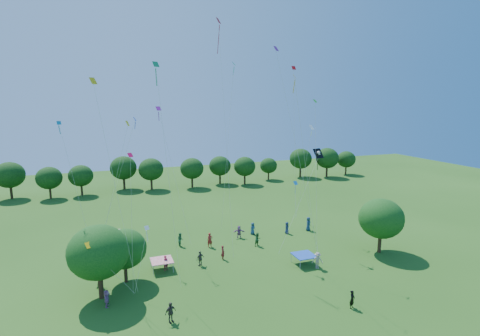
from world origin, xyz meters
The scene contains 40 objects.
near_tree_west centered at (-13.14, 14.06, 4.33)m, with size 5.29×5.29×6.72m.
near_tree_north centered at (-10.89, 16.48, 3.38)m, with size 4.19×4.19×5.28m.
near_tree_east centered at (17.22, 13.97, 4.07)m, with size 5.07×5.07×6.36m.
treeline centered at (-1.73, 55.43, 4.09)m, with size 88.01×8.77×6.77m.
tent_red_stripe centered at (-7.22, 17.91, 1.04)m, with size 2.20×2.20×1.10m.
tent_blue centered at (7.33, 14.05, 1.04)m, with size 2.20×2.20×1.10m.
man_in_black centered at (6.82, 5.01, 0.79)m, with size 0.59×0.38×1.59m, color black.
crowd_person_0 centered at (9.99, 23.25, 0.79)m, with size 0.78×0.42×1.58m, color #1A274C.
crowd_person_1 centered at (-0.47, 18.26, 0.80)m, with size 0.60×0.38×1.60m, color maroon.
crowd_person_2 centered at (-13.19, 16.08, 0.82)m, with size 0.81×0.44×1.65m, color #2B632A.
crowd_person_3 centered at (-11.01, 27.68, 0.84)m, with size 1.10×0.49×1.69m, color #B1A08E.
crowd_person_4 centered at (-7.97, 8.20, 0.85)m, with size 1.00×0.45×1.70m, color #413A34.
crowd_person_5 centered at (3.49, 23.92, 0.80)m, with size 1.49×0.53×1.60m, color #884F80.
crowd_person_6 centered at (13.26, 23.32, 0.94)m, with size 0.93×0.50×1.88m, color navy.
crowd_person_7 centered at (-0.86, 22.18, 0.89)m, with size 0.66×0.43×1.77m, color maroon.
crowd_person_8 centered at (4.67, 20.53, 0.83)m, with size 0.82×0.44×1.67m, color #245629.
crowd_person_9 centered at (8.16, 12.69, 0.88)m, with size 1.15×0.52×1.76m, color #A79285.
crowd_person_10 centered at (-3.22, 17.52, 0.82)m, with size 0.97×0.44×1.65m, color #49443A.
crowd_person_11 centered at (-12.69, 12.38, 0.76)m, with size 1.41×0.50×1.51m, color #A86299.
crowd_person_12 centered at (5.62, 24.54, 0.79)m, with size 0.78×0.42×1.59m, color navy.
crowd_person_13 centered at (-6.83, 17.74, 0.78)m, with size 0.59×0.38×1.57m, color maroon.
crowd_person_14 centered at (-4.13, 23.76, 0.83)m, with size 0.82×0.44×1.65m, color #2A623A.
pirate_kite centered at (10.89, 17.74, 11.25)m, with size 6.98×3.49×10.63m.
red_high_kite centered at (0.18, 20.35, 20.85)m, with size 0.79×6.37×24.86m.
small_kite_0 centered at (11.50, 24.85, 16.28)m, with size 1.34×0.53×20.46m.
small_kite_1 centered at (-11.98, 10.32, 14.46)m, with size 2.70×1.90×17.66m.
small_kite_2 centered at (-10.72, 17.55, 12.15)m, with size 3.88×0.59×14.21m.
small_kite_3 centered at (8.56, 14.48, 12.57)m, with size 1.31×3.44×16.19m.
small_kite_4 centered at (-9.77, 24.08, 12.07)m, with size 4.52×2.46×14.31m.
small_kite_5 centered at (4.99, 13.88, 16.57)m, with size 4.37×3.07×21.20m.
small_kite_6 centered at (-9.58, 9.76, 6.28)m, with size 1.26×2.12×6.48m.
small_kite_7 centered at (-15.18, 18.31, 11.34)m, with size 2.62×1.25×14.23m.
small_kite_8 centered at (-10.39, 10.13, 9.87)m, with size 0.48×1.90×12.20m.
small_kite_9 centered at (-13.39, 12.02, 5.29)m, with size 3.64×0.94×4.72m.
small_kite_10 centered at (4.38, 9.93, 13.85)m, with size 5.07×3.42×18.17m.
small_kite_11 centered at (-7.54, 11.82, 15.57)m, with size 1.63×1.09×19.12m.
small_kite_12 centered at (13.53, 27.64, 5.19)m, with size 1.34×2.52×4.61m.
small_kite_13 centered at (-5.72, 22.42, 13.35)m, with size 3.04×3.08×15.45m.
small_kite_14 centered at (13.11, 23.45, 12.32)m, with size 1.10×2.72×13.00m.
small_kite_15 centered at (2.49, 24.07, 16.88)m, with size 1.80×1.01×20.59m.
Camera 1 is at (-12.09, -19.12, 17.28)m, focal length 28.00 mm.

